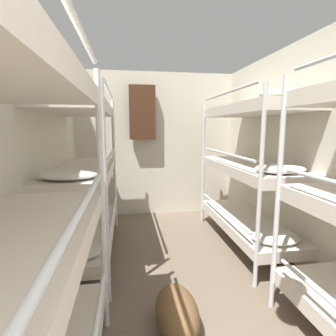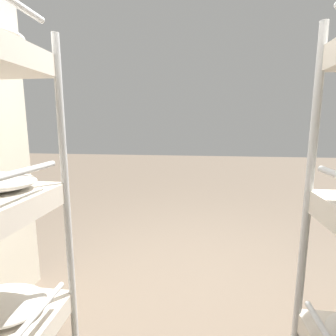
{
  "view_description": "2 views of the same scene",
  "coord_description": "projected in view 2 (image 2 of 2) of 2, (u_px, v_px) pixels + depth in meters",
  "views": [
    {
      "loc": [
        -0.53,
        0.48,
        1.57
      ],
      "look_at": [
        0.04,
        4.04,
        1.01
      ],
      "focal_mm": 28.0,
      "sensor_mm": 36.0,
      "label": 1
    },
    {
      "loc": [
        -0.11,
        2.06,
        1.47
      ],
      "look_at": [
        0.06,
        0.66,
        1.23
      ],
      "focal_mm": 28.0,
      "sensor_mm": 36.0,
      "label": 2
    }
  ],
  "objects": [
    {
      "name": "ground_plane",
      "position": [
        184.0,
        294.0,
        2.28
      ],
      "size": [
        20.0,
        20.0,
        0.0
      ],
      "primitive_type": "plane",
      "color": "#6B5B4C"
    }
  ]
}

